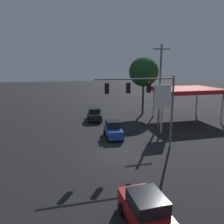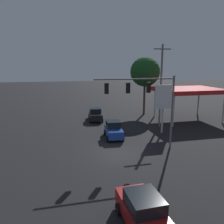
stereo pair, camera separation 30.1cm
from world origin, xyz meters
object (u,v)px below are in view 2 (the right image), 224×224
Objects in this scene: utility_pole at (161,85)px; hatchback_crossing at (113,130)px; price_sign at (163,99)px; sedan_far at (144,212)px; sedan_waiting at (95,114)px; traffic_signal_assembly at (145,95)px; street_tree at (145,72)px.

utility_pole is 9.44m from hatchback_crossing.
price_sign is 1.35× the size of sedan_far.
sedan_far is at bearing 1.68° from sedan_waiting.
traffic_signal_assembly is at bearing 156.67° from sedan_far.
traffic_signal_assembly reaches higher than sedan_waiting.
price_sign is 1.55× the size of hatchback_crossing.
street_tree is (-8.09, -11.09, 6.32)m from hatchback_crossing.
price_sign is 17.57m from sedan_far.
sedan_waiting is 8.76m from hatchback_crossing.
hatchback_crossing is 14.77m from sedan_far.
traffic_signal_assembly is at bearing 30.43° from hatchback_crossing.
utility_pole is 7.91m from street_tree.
hatchback_crossing reaches higher than sedan_far.
price_sign is at bearing 45.43° from sedan_waiting.
price_sign is 11.15m from street_tree.
sedan_waiting and sedan_far have the same top height.
utility_pole reaches higher than traffic_signal_assembly.
street_tree reaches higher than sedan_far.
utility_pole is at bearing -108.75° from price_sign.
traffic_signal_assembly is 0.73× the size of utility_pole.
traffic_signal_assembly is 1.33× the size of price_sign.
traffic_signal_assembly is 1.80× the size of sedan_far.
price_sign is 7.23m from hatchback_crossing.
utility_pole reaches higher than sedan_far.
sedan_waiting is 0.46× the size of street_tree.
sedan_far is at bearing 62.80° from utility_pole.
price_sign is 11.44m from sedan_waiting.
price_sign is at bearing 80.91° from street_tree.
utility_pole is 2.44× the size of sedan_waiting.
sedan_waiting is at bearing -170.85° from hatchback_crossing.
price_sign reaches higher than hatchback_crossing.
street_tree reaches higher than traffic_signal_assembly.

